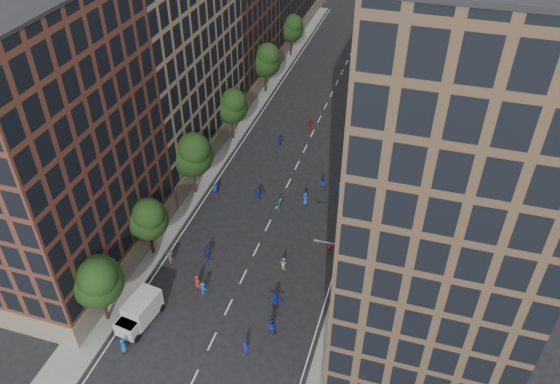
# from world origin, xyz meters

# --- Properties ---
(ground) EXTENTS (240.00, 240.00, 0.00)m
(ground) POSITION_xyz_m (0.00, 40.00, 0.00)
(ground) COLOR black
(ground) RESTS_ON ground
(sidewalk_left) EXTENTS (4.00, 105.00, 0.15)m
(sidewalk_left) POSITION_xyz_m (-12.00, 47.50, 0.07)
(sidewalk_left) COLOR slate
(sidewalk_left) RESTS_ON ground
(sidewalk_right) EXTENTS (4.00, 105.00, 0.15)m
(sidewalk_right) POSITION_xyz_m (12.00, 47.50, 0.07)
(sidewalk_right) COLOR slate
(sidewalk_right) RESTS_ON ground
(bldg_left_a) EXTENTS (14.00, 22.00, 30.00)m
(bldg_left_a) POSITION_xyz_m (-19.00, 11.00, 15.00)
(bldg_left_a) COLOR #4F291E
(bldg_left_a) RESTS_ON ground
(bldg_left_b) EXTENTS (14.00, 26.00, 34.00)m
(bldg_left_b) POSITION_xyz_m (-19.00, 35.00, 17.00)
(bldg_left_b) COLOR #7E6D52
(bldg_left_b) RESTS_ON ground
(bldg_left_c) EXTENTS (14.00, 20.00, 28.00)m
(bldg_left_c) POSITION_xyz_m (-19.00, 58.00, 14.00)
(bldg_left_c) COLOR #4F291E
(bldg_left_c) RESTS_ON ground
(bldg_right_a) EXTENTS (14.00, 30.00, 36.00)m
(bldg_right_a) POSITION_xyz_m (19.00, 15.00, 18.00)
(bldg_right_a) COLOR #4C3928
(bldg_right_a) RESTS_ON ground
(bldg_right_b) EXTENTS (14.00, 28.00, 33.00)m
(bldg_right_b) POSITION_xyz_m (19.00, 44.00, 16.50)
(bldg_right_b) COLOR #645D52
(bldg_right_b) RESTS_ON ground
(tree_left_0) EXTENTS (5.20, 5.20, 8.83)m
(tree_left_0) POSITION_xyz_m (-11.01, 3.85, 5.96)
(tree_left_0) COLOR black
(tree_left_0) RESTS_ON ground
(tree_left_1) EXTENTS (4.80, 4.80, 8.21)m
(tree_left_1) POSITION_xyz_m (-11.02, 13.86, 5.55)
(tree_left_1) COLOR black
(tree_left_1) RESTS_ON ground
(tree_left_2) EXTENTS (5.60, 5.60, 9.45)m
(tree_left_2) POSITION_xyz_m (-10.99, 25.83, 6.36)
(tree_left_2) COLOR black
(tree_left_2) RESTS_ON ground
(tree_left_3) EXTENTS (5.00, 5.00, 8.58)m
(tree_left_3) POSITION_xyz_m (-11.02, 39.85, 5.82)
(tree_left_3) COLOR black
(tree_left_3) RESTS_ON ground
(tree_left_4) EXTENTS (5.40, 5.40, 9.08)m
(tree_left_4) POSITION_xyz_m (-11.00, 55.84, 6.10)
(tree_left_4) COLOR black
(tree_left_4) RESTS_ON ground
(tree_left_5) EXTENTS (4.80, 4.80, 8.33)m
(tree_left_5) POSITION_xyz_m (-11.02, 71.86, 5.68)
(tree_left_5) COLOR black
(tree_left_5) RESTS_ON ground
(tree_right_a) EXTENTS (5.00, 5.00, 8.39)m
(tree_right_a) POSITION_xyz_m (11.38, 47.85, 5.63)
(tree_right_a) COLOR black
(tree_right_a) RESTS_ON ground
(tree_right_b) EXTENTS (5.20, 5.20, 8.83)m
(tree_right_b) POSITION_xyz_m (11.39, 67.85, 5.96)
(tree_right_b) COLOR black
(tree_right_b) RESTS_ON ground
(streetlamp_near) EXTENTS (2.64, 0.22, 9.06)m
(streetlamp_near) POSITION_xyz_m (10.37, 12.00, 5.17)
(streetlamp_near) COLOR #595B60
(streetlamp_near) RESTS_ON ground
(streetlamp_far) EXTENTS (2.64, 0.22, 9.06)m
(streetlamp_far) POSITION_xyz_m (10.37, 45.00, 5.17)
(streetlamp_far) COLOR #595B60
(streetlamp_far) RESTS_ON ground
(cargo_van) EXTENTS (3.15, 5.51, 2.79)m
(cargo_van) POSITION_xyz_m (-7.78, 4.71, 1.47)
(cargo_van) COLOR silver
(cargo_van) RESTS_ON ground
(skater_0) EXTENTS (0.96, 0.80, 1.67)m
(skater_0) POSITION_xyz_m (-7.62, 1.00, 0.84)
(skater_0) COLOR #124794
(skater_0) RESTS_ON ground
(skater_1) EXTENTS (0.67, 0.53, 1.59)m
(skater_1) POSITION_xyz_m (3.63, 4.14, 0.80)
(skater_1) COLOR #1A16BA
(skater_1) RESTS_ON ground
(skater_2) EXTENTS (0.94, 0.73, 1.91)m
(skater_2) POSITION_xyz_m (5.30, 7.20, 0.96)
(skater_2) COLOR navy
(skater_2) RESTS_ON ground
(skater_3) EXTENTS (1.11, 0.70, 1.65)m
(skater_3) POSITION_xyz_m (-3.19, 9.90, 0.83)
(skater_3) COLOR #124394
(skater_3) RESTS_ON ground
(skater_4) EXTENTS (1.19, 0.79, 1.88)m
(skater_4) POSITION_xyz_m (-4.82, 14.93, 0.94)
(skater_4) COLOR navy
(skater_4) RESTS_ON ground
(skater_5) EXTENTS (1.72, 0.87, 1.78)m
(skater_5) POSITION_xyz_m (4.67, 10.48, 0.89)
(skater_5) COLOR #1520AF
(skater_5) RESTS_ON ground
(skater_6) EXTENTS (0.86, 0.67, 1.57)m
(skater_6) POSITION_xyz_m (-4.18, 10.68, 0.79)
(skater_6) COLOR maroon
(skater_6) RESTS_ON ground
(skater_7) EXTENTS (0.61, 0.47, 1.50)m
(skater_7) POSITION_xyz_m (8.19, 20.04, 0.75)
(skater_7) COLOR maroon
(skater_7) RESTS_ON ground
(skater_8) EXTENTS (0.96, 0.87, 1.60)m
(skater_8) POSITION_xyz_m (3.92, 15.95, 0.80)
(skater_8) COLOR silver
(skater_8) RESTS_ON ground
(skater_9) EXTENTS (1.31, 1.02, 1.78)m
(skater_9) POSITION_xyz_m (-8.50, 13.06, 0.89)
(skater_9) COLOR #3D3C41
(skater_9) RESTS_ON ground
(skater_10) EXTENTS (1.10, 0.56, 1.79)m
(skater_10) POSITION_xyz_m (0.49, 25.51, 0.90)
(skater_10) COLOR #206D41
(skater_10) RESTS_ON ground
(skater_11) EXTENTS (1.68, 0.73, 1.76)m
(skater_11) POSITION_xyz_m (-2.75, 26.97, 0.88)
(skater_11) COLOR #142EA5
(skater_11) RESTS_ON ground
(skater_12) EXTENTS (1.02, 0.81, 1.83)m
(skater_12) POSITION_xyz_m (3.35, 27.78, 0.91)
(skater_12) COLOR #1440AA
(skater_12) RESTS_ON ground
(skater_13) EXTENTS (0.78, 0.66, 1.82)m
(skater_13) POSITION_xyz_m (-8.50, 26.38, 0.91)
(skater_13) COLOR #1434A4
(skater_13) RESTS_ON ground
(skater_14) EXTENTS (1.01, 0.87, 1.77)m
(skater_14) POSITION_xyz_m (4.68, 31.74, 0.88)
(skater_14) COLOR #13399E
(skater_14) RESTS_ON ground
(skater_15) EXTENTS (1.24, 0.83, 1.79)m
(skater_15) POSITION_xyz_m (7.15, 31.20, 0.90)
(skater_15) COLOR #1441A5
(skater_15) RESTS_ON ground
(skater_16) EXTENTS (1.09, 0.63, 1.76)m
(skater_16) POSITION_xyz_m (-3.82, 40.14, 0.88)
(skater_16) COLOR navy
(skater_16) RESTS_ON ground
(skater_17) EXTENTS (1.59, 0.97, 1.63)m
(skater_17) POSITION_xyz_m (-0.83, 46.07, 0.82)
(skater_17) COLOR maroon
(skater_17) RESTS_ON ground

